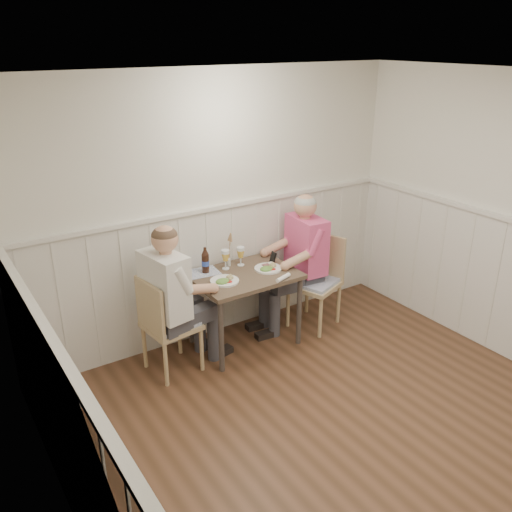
# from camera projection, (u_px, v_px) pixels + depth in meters

# --- Properties ---
(ground_plane) EXTENTS (4.50, 4.50, 0.00)m
(ground_plane) POSITION_uv_depth(u_px,v_px,m) (374.00, 454.00, 3.96)
(ground_plane) COLOR #482E1C
(room_shell) EXTENTS (4.04, 4.54, 2.60)m
(room_shell) POSITION_uv_depth(u_px,v_px,m) (395.00, 264.00, 3.39)
(room_shell) COLOR white
(room_shell) RESTS_ON ground
(wainscot) EXTENTS (4.00, 4.49, 1.34)m
(wainscot) POSITION_uv_depth(u_px,v_px,m) (319.00, 332.00, 4.23)
(wainscot) COLOR silver
(wainscot) RESTS_ON ground
(dining_table) EXTENTS (0.97, 0.70, 0.75)m
(dining_table) POSITION_uv_depth(u_px,v_px,m) (244.00, 283.00, 5.16)
(dining_table) COLOR #48392D
(dining_table) RESTS_ON ground
(chair_right) EXTENTS (0.58, 0.58, 0.95)m
(chair_right) POSITION_uv_depth(u_px,v_px,m) (317.00, 278.00, 5.60)
(chair_right) COLOR tan
(chair_right) RESTS_ON ground
(chair_left) EXTENTS (0.48, 0.48, 0.92)m
(chair_left) POSITION_uv_depth(u_px,v_px,m) (166.00, 322.00, 4.76)
(chair_left) COLOR tan
(chair_left) RESTS_ON ground
(man_in_pink) EXTENTS (0.68, 0.48, 1.43)m
(man_in_pink) POSITION_uv_depth(u_px,v_px,m) (302.00, 270.00, 5.57)
(man_in_pink) COLOR #3F3F47
(man_in_pink) RESTS_ON ground
(diner_cream) EXTENTS (0.71, 0.51, 1.42)m
(diner_cream) POSITION_uv_depth(u_px,v_px,m) (171.00, 312.00, 4.73)
(diner_cream) COLOR #3F3F47
(diner_cream) RESTS_ON ground
(plate_man) EXTENTS (0.26, 0.26, 0.07)m
(plate_man) POSITION_uv_depth(u_px,v_px,m) (268.00, 268.00, 5.20)
(plate_man) COLOR white
(plate_man) RESTS_ON dining_table
(plate_diner) EXTENTS (0.27, 0.27, 0.07)m
(plate_diner) POSITION_uv_depth(u_px,v_px,m) (224.00, 280.00, 4.93)
(plate_diner) COLOR white
(plate_diner) RESTS_ON dining_table
(beer_glass_a) EXTENTS (0.08, 0.08, 0.19)m
(beer_glass_a) POSITION_uv_depth(u_px,v_px,m) (241.00, 253.00, 5.26)
(beer_glass_a) COLOR silver
(beer_glass_a) RESTS_ON dining_table
(beer_glass_b) EXTENTS (0.08, 0.08, 0.20)m
(beer_glass_b) POSITION_uv_depth(u_px,v_px,m) (225.00, 256.00, 5.18)
(beer_glass_b) COLOR silver
(beer_glass_b) RESTS_ON dining_table
(beer_bottle) EXTENTS (0.07, 0.07, 0.26)m
(beer_bottle) POSITION_uv_depth(u_px,v_px,m) (205.00, 262.00, 5.10)
(beer_bottle) COLOR black
(beer_bottle) RESTS_ON dining_table
(rolled_napkin) EXTENTS (0.18, 0.09, 0.04)m
(rolled_napkin) POSITION_uv_depth(u_px,v_px,m) (283.00, 278.00, 4.99)
(rolled_napkin) COLOR white
(rolled_napkin) RESTS_ON dining_table
(grass_vase) EXTENTS (0.04, 0.04, 0.35)m
(grass_vase) POSITION_uv_depth(u_px,v_px,m) (228.00, 251.00, 5.24)
(grass_vase) COLOR silver
(grass_vase) RESTS_ON dining_table
(gingham_mat) EXTENTS (0.32, 0.27, 0.01)m
(gingham_mat) POSITION_uv_depth(u_px,v_px,m) (203.00, 272.00, 5.14)
(gingham_mat) COLOR #5E70A2
(gingham_mat) RESTS_ON dining_table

